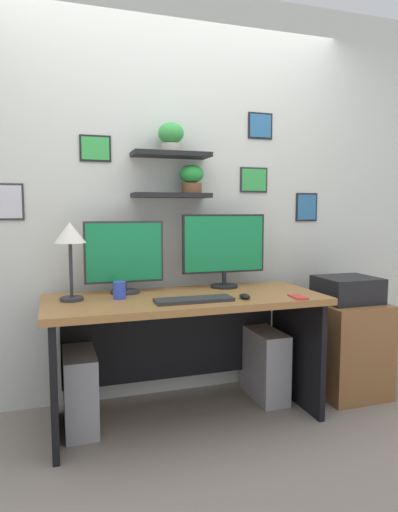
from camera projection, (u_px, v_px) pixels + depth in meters
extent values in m
plane|color=gray|center=(186.00, 417.00, 2.72)|extent=(8.00, 8.00, 0.00)
cube|color=silver|center=(167.00, 196.00, 2.99)|extent=(4.40, 0.04, 2.70)
cube|color=black|center=(171.00, 195.00, 2.88)|extent=(0.50, 0.20, 0.03)
cube|color=black|center=(171.00, 154.00, 2.85)|extent=(0.50, 0.20, 0.03)
cylinder|color=#B2A899|center=(171.00, 148.00, 2.85)|extent=(0.13, 0.13, 0.05)
ellipsoid|color=green|center=(171.00, 133.00, 2.84)|extent=(0.17, 0.17, 0.13)
cylinder|color=brown|center=(192.00, 188.00, 2.92)|extent=(0.13, 0.13, 0.07)
ellipsoid|color=green|center=(192.00, 174.00, 2.91)|extent=(0.16, 0.16, 0.12)
cube|color=black|center=(306.00, 207.00, 3.31)|extent=(0.17, 0.02, 0.21)
cube|color=teal|center=(307.00, 207.00, 3.30)|extent=(0.15, 0.00, 0.18)
cube|color=#2D2D33|center=(3.00, 202.00, 2.67)|extent=(0.23, 0.02, 0.22)
cube|color=silver|center=(3.00, 202.00, 2.66)|extent=(0.21, 0.00, 0.20)
cube|color=#2D2D33|center=(254.00, 180.00, 3.15)|extent=(0.21, 0.02, 0.18)
cube|color=green|center=(254.00, 180.00, 3.15)|extent=(0.18, 0.00, 0.15)
cube|color=black|center=(95.00, 149.00, 2.80)|extent=(0.19, 0.02, 0.16)
cube|color=green|center=(95.00, 148.00, 2.79)|extent=(0.17, 0.00, 0.14)
cube|color=black|center=(260.00, 126.00, 3.13)|extent=(0.18, 0.02, 0.18)
cube|color=teal|center=(261.00, 126.00, 3.12)|extent=(0.16, 0.00, 0.16)
cube|color=#9E6B38|center=(186.00, 299.00, 2.64)|extent=(1.63, 0.68, 0.04)
cube|color=black|center=(54.00, 375.00, 2.45)|extent=(0.04, 0.62, 0.71)
cube|color=black|center=(297.00, 349.00, 2.91)|extent=(0.04, 0.62, 0.71)
cube|color=black|center=(173.00, 341.00, 2.96)|extent=(1.43, 0.02, 0.50)
cylinder|color=#2D2D33|center=(125.00, 292.00, 2.74)|extent=(0.18, 0.18, 0.02)
cylinder|color=#2D2D33|center=(125.00, 286.00, 2.73)|extent=(0.03, 0.03, 0.06)
cube|color=#2D2D33|center=(124.00, 252.00, 2.72)|extent=(0.48, 0.02, 0.38)
cube|color=#198C4C|center=(124.00, 252.00, 2.71)|extent=(0.46, 0.00, 0.35)
cylinder|color=black|center=(224.00, 286.00, 2.94)|extent=(0.18, 0.18, 0.02)
cylinder|color=black|center=(224.00, 278.00, 2.93)|extent=(0.03, 0.03, 0.09)
cube|color=black|center=(224.00, 244.00, 2.92)|extent=(0.56, 0.02, 0.38)
cube|color=#198C4C|center=(224.00, 244.00, 2.91)|extent=(0.54, 0.00, 0.36)
cube|color=#2D2D33|center=(194.00, 300.00, 2.48)|extent=(0.44, 0.14, 0.02)
ellipsoid|color=black|center=(245.00, 296.00, 2.55)|extent=(0.06, 0.09, 0.03)
cylinder|color=#2D2D33|center=(72.00, 299.00, 2.51)|extent=(0.13, 0.13, 0.02)
cylinder|color=#2D2D33|center=(71.00, 270.00, 2.49)|extent=(0.02, 0.02, 0.31)
cone|color=white|center=(70.00, 233.00, 2.47)|extent=(0.17, 0.17, 0.12)
cube|color=red|center=(298.00, 297.00, 2.59)|extent=(0.08, 0.14, 0.01)
cylinder|color=blue|center=(119.00, 290.00, 2.55)|extent=(0.07, 0.07, 0.10)
cube|color=brown|center=(345.00, 347.00, 3.07)|extent=(0.44, 0.50, 0.64)
cube|color=black|center=(347.00, 289.00, 3.03)|extent=(0.38, 0.34, 0.17)
cube|color=#99999E|center=(80.00, 390.00, 2.56)|extent=(0.18, 0.40, 0.45)
cube|color=#99999E|center=(265.00, 364.00, 2.99)|extent=(0.18, 0.40, 0.46)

